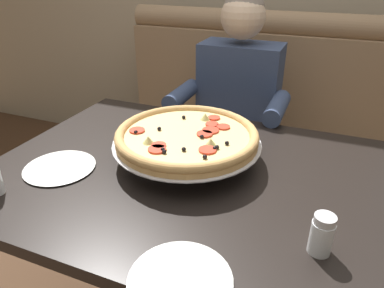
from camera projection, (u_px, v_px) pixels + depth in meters
The scene contains 7 objects.
booth_bench at pixel (247, 144), 2.11m from camera, with size 1.66×0.78×1.13m.
dining_table at pixel (184, 191), 1.21m from camera, with size 1.28×0.96×0.76m.
diner_main at pixel (233, 110), 1.76m from camera, with size 0.54×0.64×1.27m.
pizza at pixel (187, 137), 1.18m from camera, with size 0.50×0.50×0.12m.
shaker_parmesan at pixel (321, 237), 0.82m from camera, with size 0.05×0.05×0.10m.
plate_near_left at pixel (180, 277), 0.75m from camera, with size 0.23×0.23×0.02m.
plate_near_right at pixel (60, 166), 1.17m from camera, with size 0.23×0.23×0.02m.
Camera 1 is at (0.40, -0.91, 1.37)m, focal length 32.90 mm.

